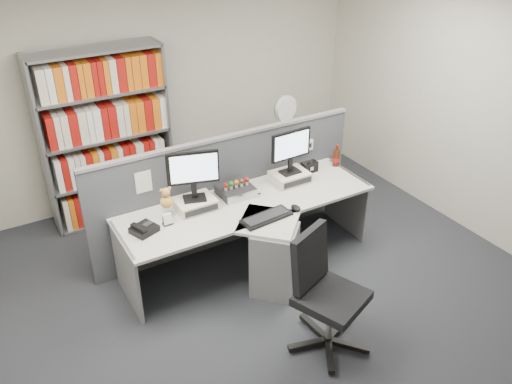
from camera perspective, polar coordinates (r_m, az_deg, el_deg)
ground at (r=5.09m, az=3.78°, el=-12.22°), size 5.50×5.50×0.00m
room_shell at (r=4.12m, az=4.60°, el=6.66°), size 5.04×5.54×2.72m
partition at (r=5.59m, az=-3.06°, el=0.23°), size 3.00×0.08×1.27m
desk at (r=5.20m, az=0.31°, el=-4.70°), size 2.60×1.20×0.72m
monitor_riser_left at (r=5.13m, az=-6.60°, el=-1.27°), size 0.38×0.31×0.10m
monitor_riser_right at (r=5.59m, az=3.69°, el=1.66°), size 0.38×0.31×0.10m
monitor_left at (r=4.97m, az=-6.83°, el=2.20°), size 0.48×0.21×0.50m
monitor_right at (r=5.45m, az=3.79°, el=4.76°), size 0.47×0.16×0.47m
desktop_pc at (r=5.33m, az=-2.20°, el=0.13°), size 0.34×0.30×0.09m
figurines at (r=5.27m, az=-2.13°, el=0.96°), size 0.29×0.05×0.09m
keyboard at (r=4.96m, az=1.12°, el=-2.75°), size 0.52×0.23×0.03m
mouse at (r=5.10m, az=4.33°, el=-1.72°), size 0.08×0.12×0.05m
desk_phone at (r=4.86m, az=-12.05°, el=-3.94°), size 0.27×0.26×0.09m
desk_calendar at (r=4.93m, az=-9.57°, el=-2.99°), size 0.09×0.07×0.11m
plush_toy at (r=4.97m, az=-9.67°, el=-0.77°), size 0.12×0.12×0.21m
speaker at (r=5.80m, az=5.78°, el=2.72°), size 0.18×0.10×0.12m
cola_bottle at (r=5.95m, az=8.67°, el=3.69°), size 0.08×0.08×0.26m
shelving_unit at (r=6.18m, az=-15.87°, el=5.49°), size 1.41×0.40×2.00m
filing_cabinet at (r=6.83m, az=3.00°, el=3.21°), size 0.45×0.61×0.70m
desk_fan at (r=6.55m, az=3.17°, el=8.67°), size 0.33×0.20×0.55m
office_chair at (r=4.42m, az=7.29°, el=-10.39°), size 0.70×0.69×1.06m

